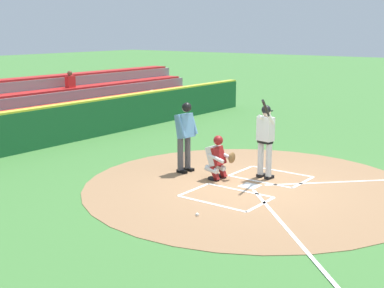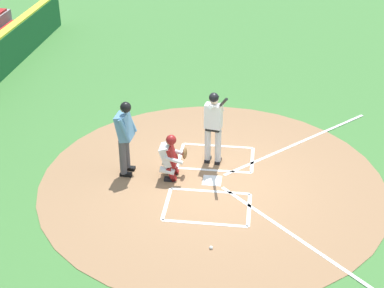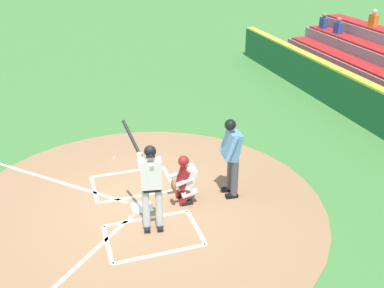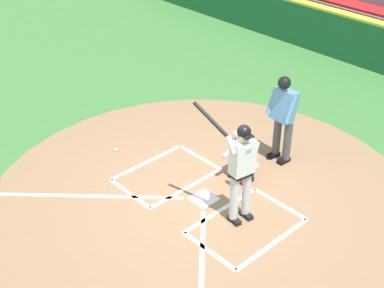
{
  "view_description": "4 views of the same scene",
  "coord_description": "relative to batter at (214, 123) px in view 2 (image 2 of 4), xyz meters",
  "views": [
    {
      "loc": [
        10.64,
        6.22,
        3.72
      ],
      "look_at": [
        0.59,
        -1.3,
        0.98
      ],
      "focal_mm": 49.59,
      "sensor_mm": 36.0,
      "label": 1
    },
    {
      "loc": [
        11.1,
        0.93,
        7.25
      ],
      "look_at": [
        -0.12,
        -0.49,
        0.89
      ],
      "focal_mm": 53.25,
      "sensor_mm": 36.0,
      "label": 2
    },
    {
      "loc": [
        -8.26,
        1.52,
        5.59
      ],
      "look_at": [
        0.15,
        -1.2,
        1.29
      ],
      "focal_mm": 42.6,
      "sensor_mm": 36.0,
      "label": 3
    },
    {
      "loc": [
        -5.63,
        5.54,
        6.08
      ],
      "look_at": [
        0.38,
        -0.06,
        1.0
      ],
      "focal_mm": 50.6,
      "sensor_mm": 36.0,
      "label": 4
    }
  ],
  "objects": [
    {
      "name": "plate_umpire",
      "position": [
        0.71,
        -1.98,
        -0.02
      ],
      "size": [
        0.6,
        0.44,
        1.86
      ],
      "color": "#4C4C51",
      "rests_on": "ground"
    },
    {
      "name": "baseball",
      "position": [
        3.24,
        0.27,
        -1.06
      ],
      "size": [
        0.07,
        0.07,
        0.07
      ],
      "primitive_type": "sphere",
      "color": "white",
      "rests_on": "ground"
    },
    {
      "name": "batter",
      "position": [
        0.0,
        0.0,
        0.0
      ],
      "size": [
        1.02,
        0.59,
        2.13
      ],
      "color": "silver",
      "rests_on": "ground"
    },
    {
      "name": "dirt_circle",
      "position": [
        0.81,
        0.06,
        -1.09
      ],
      "size": [
        8.0,
        8.0,
        0.01
      ],
      "primitive_type": "cylinder",
      "color": "#99704C",
      "rests_on": "ground"
    },
    {
      "name": "ground_plane",
      "position": [
        0.81,
        0.06,
        -1.1
      ],
      "size": [
        120.0,
        120.0,
        0.0
      ],
      "primitive_type": "plane",
      "color": "#427A38"
    },
    {
      "name": "home_plate_and_chalk",
      "position": [
        0.81,
        0.94,
        -1.08
      ],
      "size": [
        7.93,
        4.91,
        0.01
      ],
      "color": "white",
      "rests_on": "dirt_circle"
    },
    {
      "name": "catcher",
      "position": [
        0.76,
        -0.91,
        -0.51
      ],
      "size": [
        0.59,
        0.61,
        1.13
      ],
      "color": "black",
      "rests_on": "ground"
    }
  ]
}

